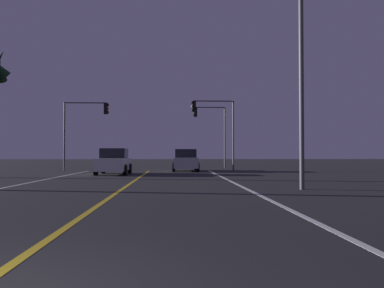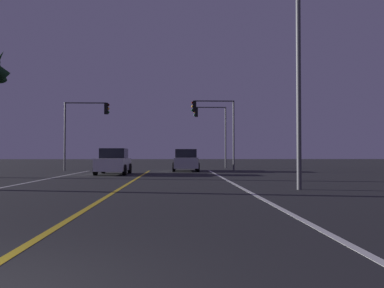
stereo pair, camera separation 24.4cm
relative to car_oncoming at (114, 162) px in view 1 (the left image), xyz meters
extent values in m
cube|color=silver|center=(6.72, -12.05, -0.82)|extent=(0.16, 34.89, 0.01)
cube|color=gold|center=(1.97, -12.05, -0.82)|extent=(0.16, 34.89, 0.01)
cylinder|color=black|center=(0.90, -1.41, -0.48)|extent=(0.22, 0.68, 0.68)
cylinder|color=black|center=(-0.90, -1.41, -0.48)|extent=(0.22, 0.68, 0.68)
cylinder|color=black|center=(0.90, 1.29, -0.48)|extent=(0.22, 0.68, 0.68)
cylinder|color=black|center=(-0.90, 1.29, -0.48)|extent=(0.22, 0.68, 0.68)
cube|color=silver|center=(0.00, -0.06, -0.16)|extent=(1.80, 4.30, 0.80)
cube|color=black|center=(0.00, 0.19, 0.56)|extent=(1.60, 2.10, 0.64)
cube|color=red|center=(0.60, 2.04, -0.06)|extent=(0.24, 0.08, 0.16)
cube|color=red|center=(-0.60, 2.04, -0.06)|extent=(0.24, 0.08, 0.16)
cylinder|color=black|center=(3.93, 6.18, -0.48)|extent=(0.22, 0.68, 0.68)
cylinder|color=black|center=(5.73, 6.18, -0.48)|extent=(0.22, 0.68, 0.68)
cylinder|color=black|center=(3.93, 3.48, -0.48)|extent=(0.22, 0.68, 0.68)
cylinder|color=black|center=(5.73, 3.48, -0.48)|extent=(0.22, 0.68, 0.68)
cube|color=#B7BABF|center=(4.83, 4.83, -0.16)|extent=(1.80, 4.30, 0.80)
cube|color=black|center=(4.83, 4.58, 0.56)|extent=(1.60, 2.10, 0.64)
cube|color=red|center=(4.23, 2.73, -0.06)|extent=(0.24, 0.08, 0.16)
cube|color=red|center=(5.43, 2.73, -0.06)|extent=(0.24, 0.08, 0.16)
cylinder|color=#4C4C51|center=(8.74, 5.89, 2.02)|extent=(0.14, 0.14, 5.68)
cylinder|color=#4C4C51|center=(7.16, 5.89, 4.80)|extent=(3.18, 0.10, 0.10)
cube|color=black|center=(5.57, 5.89, 4.35)|extent=(0.28, 0.36, 0.90)
sphere|color=#3A0605|center=(5.41, 5.89, 4.65)|extent=(0.20, 0.20, 0.20)
sphere|color=orange|center=(5.41, 5.89, 4.35)|extent=(0.20, 0.20, 0.20)
sphere|color=#063816|center=(5.41, 5.89, 4.05)|extent=(0.20, 0.20, 0.20)
cylinder|color=#4C4C51|center=(-4.80, 5.89, 1.92)|extent=(0.14, 0.14, 5.48)
cylinder|color=#4C4C51|center=(-3.16, 5.89, 4.60)|extent=(3.28, 0.10, 0.10)
cube|color=black|center=(-1.52, 5.89, 4.15)|extent=(0.28, 0.36, 0.90)
sphere|color=#3A0605|center=(-1.36, 5.89, 4.45)|extent=(0.20, 0.20, 0.20)
sphere|color=orange|center=(-1.36, 5.89, 4.15)|extent=(0.20, 0.20, 0.20)
sphere|color=#063816|center=(-1.36, 5.89, 3.85)|extent=(0.20, 0.20, 0.20)
cylinder|color=#4C4C51|center=(8.74, 11.39, 2.07)|extent=(0.14, 0.14, 5.79)
cylinder|color=#4C4C51|center=(7.36, 11.39, 4.92)|extent=(2.77, 0.10, 0.10)
cube|color=black|center=(5.98, 11.39, 4.47)|extent=(0.28, 0.36, 0.90)
sphere|color=#3A0605|center=(5.82, 11.39, 4.77)|extent=(0.20, 0.20, 0.20)
sphere|color=orange|center=(5.82, 11.39, 4.47)|extent=(0.20, 0.20, 0.20)
sphere|color=#063816|center=(5.82, 11.39, 4.17)|extent=(0.20, 0.20, 0.20)
cylinder|color=#4C4C51|center=(8.76, -11.71, 3.09)|extent=(0.18, 0.18, 7.83)
camera|label=1|loc=(3.94, -26.80, 0.52)|focal=37.99mm
camera|label=2|loc=(4.18, -26.80, 0.52)|focal=37.99mm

